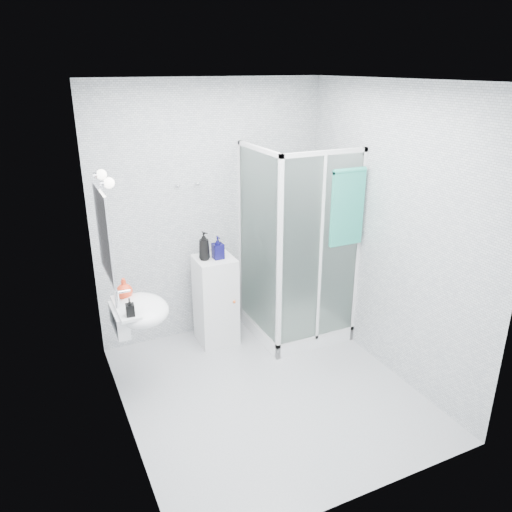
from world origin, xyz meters
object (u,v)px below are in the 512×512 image
hand_towel (348,205)px  soap_dispenser_orange (124,288)px  shower_enclosure (293,297)px  shampoo_bottle_b (218,248)px  wall_basin (138,311)px  soap_dispenser_black (130,307)px  storage_cabinet (216,300)px  shampoo_bottle_a (204,246)px

hand_towel → soap_dispenser_orange: hand_towel is taller
shower_enclosure → shampoo_bottle_b: 0.96m
soap_dispenser_orange → shower_enclosure: bearing=5.3°
wall_basin → soap_dispenser_black: same height
wall_basin → storage_cabinet: (0.89, 0.56, -0.34)m
shampoo_bottle_a → soap_dispenser_orange: size_ratio=1.59×
soap_dispenser_orange → shampoo_bottle_b: bearing=20.9°
soap_dispenser_orange → soap_dispenser_black: (-0.03, -0.34, -0.02)m
shampoo_bottle_a → wall_basin: bearing=-144.6°
shampoo_bottle_a → soap_dispenser_orange: 0.96m
hand_towel → soap_dispenser_black: 2.14m
shampoo_bottle_a → soap_dispenser_black: shampoo_bottle_a is taller
storage_cabinet → soap_dispenser_orange: bearing=-156.1°
hand_towel → soap_dispenser_orange: 2.12m
soap_dispenser_black → hand_towel: bearing=2.7°
wall_basin → soap_dispenser_black: bearing=-116.2°
soap_dispenser_orange → soap_dispenser_black: soap_dispenser_orange is taller
shampoo_bottle_a → soap_dispenser_black: size_ratio=1.92×
soap_dispenser_orange → hand_towel: bearing=-6.7°
shampoo_bottle_a → soap_dispenser_orange: bearing=-154.6°
shampoo_bottle_a → shampoo_bottle_b: shampoo_bottle_a is taller
shower_enclosure → wall_basin: (-1.66, -0.32, 0.35)m
shower_enclosure → soap_dispenser_orange: size_ratio=11.25×
shower_enclosure → shampoo_bottle_b: bearing=163.3°
shampoo_bottle_b → hand_towel: bearing=-30.5°
shampoo_bottle_a → storage_cabinet: bearing=-3.4°
storage_cabinet → hand_towel: size_ratio=1.27×
hand_towel → shampoo_bottle_a: (-1.18, 0.65, -0.43)m
shampoo_bottle_a → hand_towel: bearing=-28.8°
hand_towel → wall_basin: bearing=177.5°
hand_towel → storage_cabinet: bearing=149.3°
hand_towel → soap_dispenser_black: bearing=-177.3°
wall_basin → storage_cabinet: 1.11m
storage_cabinet → soap_dispenser_orange: (-0.96, -0.40, 0.49)m
wall_basin → storage_cabinet: size_ratio=0.61×
hand_towel → shampoo_bottle_b: size_ratio=3.22×
storage_cabinet → soap_dispenser_orange: 1.15m
storage_cabinet → shampoo_bottle_a: 0.61m
wall_basin → hand_towel: size_ratio=0.77×
wall_basin → shampoo_bottle_a: (0.79, 0.56, 0.27)m
shampoo_bottle_b → soap_dispenser_black: size_ratio=1.53×
wall_basin → shampoo_bottle_a: 1.01m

